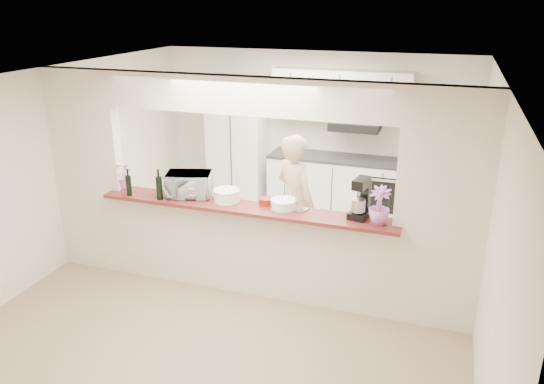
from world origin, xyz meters
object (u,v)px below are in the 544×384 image
at_px(refrigerator, 444,174).
at_px(person, 295,203).
at_px(toaster_oven, 189,185).
at_px(stand_mixer, 361,199).

distance_m(refrigerator, person, 2.53).
bearing_deg(toaster_oven, refrigerator, 26.18).
height_order(refrigerator, toaster_oven, refrigerator).
relative_size(refrigerator, person, 0.99).
distance_m(refrigerator, toaster_oven, 3.82).
distance_m(toaster_oven, person, 1.35).
distance_m(refrigerator, stand_mixer, 2.74).
xyz_separation_m(toaster_oven, person, (1.06, 0.75, -0.37)).
bearing_deg(person, refrigerator, -98.31).
relative_size(refrigerator, toaster_oven, 3.38).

